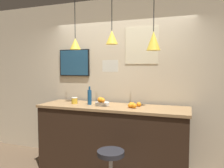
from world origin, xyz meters
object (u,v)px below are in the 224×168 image
object	(u,v)px
fruit_bowl	(102,102)
juice_bottle	(90,97)
spread_jar	(74,100)
mounted_tv	(74,63)

from	to	relation	value
fruit_bowl	juice_bottle	bearing A→B (deg)	177.31
juice_bottle	spread_jar	size ratio (longest dim) A/B	2.82
mounted_tv	spread_jar	bearing A→B (deg)	-61.16
fruit_bowl	spread_jar	distance (m)	0.51
spread_jar	mounted_tv	size ratio (longest dim) A/B	0.17
juice_bottle	mounted_tv	bearing A→B (deg)	140.80
fruit_bowl	juice_bottle	world-z (taller)	juice_bottle
fruit_bowl	mounted_tv	xyz separation A→B (m)	(-0.74, 0.43, 0.66)
juice_bottle	fruit_bowl	bearing A→B (deg)	-2.69
fruit_bowl	spread_jar	world-z (taller)	fruit_bowl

